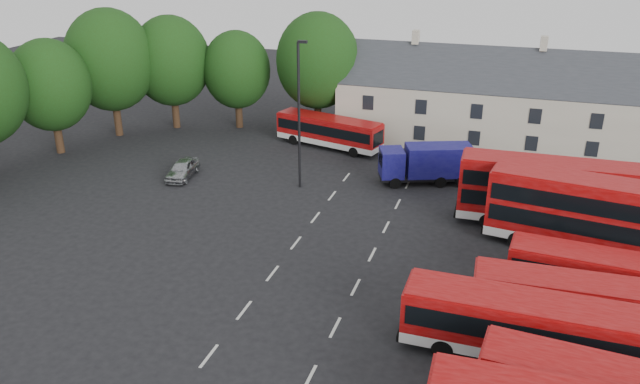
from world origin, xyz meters
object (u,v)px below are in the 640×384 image
(silver_car, at_px, (182,169))
(box_truck, at_px, (427,162))
(lamppost, at_px, (299,112))
(bus_dd_south, at_px, (589,212))

(silver_car, bearing_deg, box_truck, 6.78)
(silver_car, bearing_deg, lamppost, -1.65)
(box_truck, relative_size, lamppost, 0.66)
(lamppost, bearing_deg, box_truck, 22.69)
(bus_dd_south, relative_size, silver_car, 2.85)
(box_truck, distance_m, lamppost, 10.76)
(box_truck, bearing_deg, bus_dd_south, -58.20)
(bus_dd_south, xyz_separation_m, silver_car, (-29.82, 3.57, -2.03))
(lamppost, bearing_deg, bus_dd_south, -12.79)
(bus_dd_south, xyz_separation_m, lamppost, (-20.16, 4.58, 3.25))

